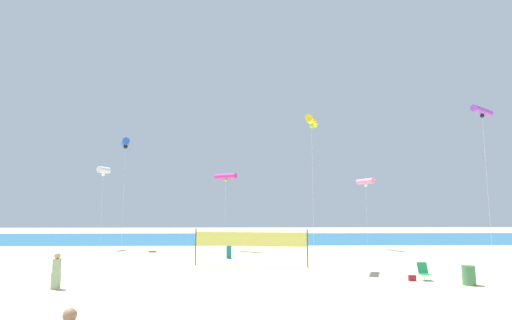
# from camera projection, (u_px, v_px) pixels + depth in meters

# --- Properties ---
(ground_plane) EXTENTS (120.00, 120.00, 0.00)m
(ground_plane) POSITION_uv_depth(u_px,v_px,m) (244.00, 293.00, 17.13)
(ground_plane) COLOR beige
(ocean_band) EXTENTS (120.00, 20.00, 0.01)m
(ocean_band) POSITION_uv_depth(u_px,v_px,m) (246.00, 238.00, 48.93)
(ocean_band) COLOR #1E6B99
(ocean_band) RESTS_ON ground
(beachgoer_sage_shirt) EXTENTS (0.38, 0.38, 1.66)m
(beachgoer_sage_shirt) POSITION_uv_depth(u_px,v_px,m) (56.00, 270.00, 18.06)
(beachgoer_sage_shirt) COLOR #99B28C
(beachgoer_sage_shirt) RESTS_ON ground
(beachgoer_teal_shirt) EXTENTS (0.37, 0.37, 1.64)m
(beachgoer_teal_shirt) POSITION_uv_depth(u_px,v_px,m) (229.00, 247.00, 29.04)
(beachgoer_teal_shirt) COLOR #19727A
(beachgoer_teal_shirt) RESTS_ON ground
(folding_beach_chair) EXTENTS (0.52, 0.65, 0.89)m
(folding_beach_chair) POSITION_uv_depth(u_px,v_px,m) (424.00, 271.00, 20.28)
(folding_beach_chair) COLOR #1E8C4C
(folding_beach_chair) RESTS_ON ground
(trash_barrel) EXTENTS (0.61, 0.61, 0.93)m
(trash_barrel) POSITION_uv_depth(u_px,v_px,m) (469.00, 275.00, 18.94)
(trash_barrel) COLOR #3F7F4C
(trash_barrel) RESTS_ON ground
(volleyball_net) EXTENTS (7.35, 1.16, 2.40)m
(volleyball_net) POSITION_uv_depth(u_px,v_px,m) (251.00, 241.00, 25.28)
(volleyball_net) COLOR #4C4C51
(volleyball_net) RESTS_ON ground
(beach_handbag) EXTENTS (0.36, 0.18, 0.29)m
(beach_handbag) POSITION_uv_depth(u_px,v_px,m) (412.00, 278.00, 20.02)
(beach_handbag) COLOR maroon
(beach_handbag) RESTS_ON ground
(kite_magenta_tube) EXTENTS (2.15, 1.76, 6.88)m
(kite_magenta_tube) POSITION_uv_depth(u_px,v_px,m) (226.00, 177.00, 35.47)
(kite_magenta_tube) COLOR silver
(kite_magenta_tube) RESTS_ON ground
(kite_violet_tube) EXTENTS (1.97, 1.59, 9.48)m
(kite_violet_tube) POSITION_uv_depth(u_px,v_px,m) (482.00, 111.00, 22.30)
(kite_violet_tube) COLOR silver
(kite_violet_tube) RESTS_ON ground
(kite_pink_tube) EXTENTS (1.30, 2.30, 6.51)m
(kite_pink_tube) POSITION_uv_depth(u_px,v_px,m) (366.00, 182.00, 36.34)
(kite_pink_tube) COLOR silver
(kite_pink_tube) RESTS_ON ground
(kite_white_tube) EXTENTS (1.03, 1.45, 7.65)m
(kite_white_tube) POSITION_uv_depth(u_px,v_px,m) (104.00, 170.00, 36.67)
(kite_white_tube) COLOR silver
(kite_white_tube) RESTS_ON ground
(kite_blue_tube) EXTENTS (1.17, 1.73, 10.32)m
(kite_blue_tube) POSITION_uv_depth(u_px,v_px,m) (126.00, 143.00, 36.82)
(kite_blue_tube) COLOR silver
(kite_blue_tube) RESTS_ON ground
(kite_yellow_tube) EXTENTS (1.14, 1.95, 9.55)m
(kite_yellow_tube) POSITION_uv_depth(u_px,v_px,m) (312.00, 121.00, 24.90)
(kite_yellow_tube) COLOR silver
(kite_yellow_tube) RESTS_ON ground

